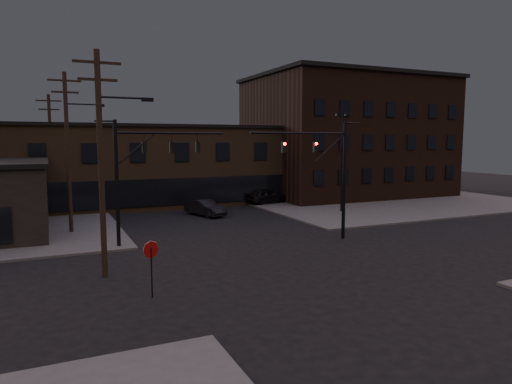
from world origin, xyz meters
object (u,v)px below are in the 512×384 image
traffic_signal_far (137,168)px  stop_sign (151,256)px  parked_car_lot_b (357,193)px  traffic_signal_near (330,168)px  car_crossing (205,208)px  parked_car_lot_a (267,196)px

traffic_signal_far → stop_sign: 10.55m
stop_sign → parked_car_lot_b: size_ratio=0.53×
traffic_signal_near → parked_car_lot_b: (14.25, 15.92, -4.10)m
parked_car_lot_b → car_crossing: 19.03m
traffic_signal_near → stop_sign: 15.17m
traffic_signal_near → stop_sign: traffic_signal_near is taller
traffic_signal_far → stop_sign: size_ratio=3.23×
stop_sign → traffic_signal_near: bearing=25.9°
traffic_signal_far → parked_car_lot_a: traffic_signal_far is taller
traffic_signal_near → car_crossing: 14.41m
traffic_signal_near → parked_car_lot_a: traffic_signal_near is taller
traffic_signal_far → parked_car_lot_b: (26.32, 12.42, -4.18)m
traffic_signal_near → parked_car_lot_b: bearing=48.2°
traffic_signal_far → parked_car_lot_b: 29.41m
stop_sign → parked_car_lot_b: stop_sign is taller
parked_car_lot_a → car_crossing: bearing=106.1°
traffic_signal_near → traffic_signal_far: bearing=163.8°
traffic_signal_far → car_crossing: (7.52, 9.51, -4.29)m
traffic_signal_near → parked_car_lot_b: size_ratio=1.70×
traffic_signal_far → car_crossing: bearing=51.7°
parked_car_lot_a → car_crossing: parked_car_lot_a is taller
parked_car_lot_a → parked_car_lot_b: size_ratio=0.99×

